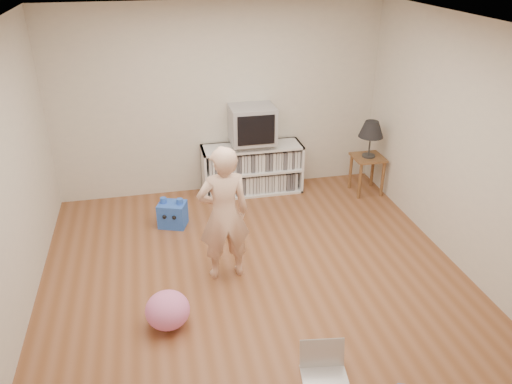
{
  "coord_description": "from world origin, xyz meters",
  "views": [
    {
      "loc": [
        -0.94,
        -4.3,
        3.23
      ],
      "look_at": [
        0.1,
        0.4,
        0.81
      ],
      "focal_mm": 35.0,
      "sensor_mm": 36.0,
      "label": 1
    }
  ],
  "objects_px": {
    "dvd_deck": "(252,144)",
    "plush_blue": "(173,214)",
    "media_unit": "(252,169)",
    "person": "(224,214)",
    "table_lamp": "(371,130)",
    "laptop": "(323,365)",
    "plush_pink": "(168,310)",
    "crt_tv": "(252,124)",
    "side_table": "(367,165)"
  },
  "relations": [
    {
      "from": "media_unit",
      "to": "side_table",
      "type": "relative_size",
      "value": 2.55
    },
    {
      "from": "dvd_deck",
      "to": "plush_blue",
      "type": "height_order",
      "value": "dvd_deck"
    },
    {
      "from": "plush_blue",
      "to": "plush_pink",
      "type": "height_order",
      "value": "plush_blue"
    },
    {
      "from": "side_table",
      "to": "laptop",
      "type": "distance_m",
      "value": 3.53
    },
    {
      "from": "plush_pink",
      "to": "crt_tv",
      "type": "bearing_deg",
      "value": 62.31
    },
    {
      "from": "dvd_deck",
      "to": "table_lamp",
      "type": "height_order",
      "value": "table_lamp"
    },
    {
      "from": "dvd_deck",
      "to": "crt_tv",
      "type": "bearing_deg",
      "value": -90.0
    },
    {
      "from": "crt_tv",
      "to": "side_table",
      "type": "height_order",
      "value": "crt_tv"
    },
    {
      "from": "dvd_deck",
      "to": "side_table",
      "type": "height_order",
      "value": "dvd_deck"
    },
    {
      "from": "person",
      "to": "laptop",
      "type": "relative_size",
      "value": 3.55
    },
    {
      "from": "crt_tv",
      "to": "person",
      "type": "distance_m",
      "value": 2.05
    },
    {
      "from": "media_unit",
      "to": "person",
      "type": "distance_m",
      "value": 2.09
    },
    {
      "from": "laptop",
      "to": "table_lamp",
      "type": "bearing_deg",
      "value": 69.26
    },
    {
      "from": "dvd_deck",
      "to": "person",
      "type": "xyz_separation_m",
      "value": [
        -0.7,
        -1.91,
        0.01
      ]
    },
    {
      "from": "person",
      "to": "plush_blue",
      "type": "xyz_separation_m",
      "value": [
        -0.48,
        1.17,
        -0.58
      ]
    },
    {
      "from": "media_unit",
      "to": "side_table",
      "type": "distance_m",
      "value": 1.63
    },
    {
      "from": "side_table",
      "to": "person",
      "type": "relative_size",
      "value": 0.37
    },
    {
      "from": "laptop",
      "to": "plush_pink",
      "type": "distance_m",
      "value": 1.5
    },
    {
      "from": "plush_blue",
      "to": "dvd_deck",
      "type": "bearing_deg",
      "value": 52.22
    },
    {
      "from": "laptop",
      "to": "plush_pink",
      "type": "height_order",
      "value": "plush_pink"
    },
    {
      "from": "plush_blue",
      "to": "plush_pink",
      "type": "xyz_separation_m",
      "value": [
        -0.17,
        -1.86,
        0.01
      ]
    },
    {
      "from": "side_table",
      "to": "dvd_deck",
      "type": "bearing_deg",
      "value": 166.84
    },
    {
      "from": "side_table",
      "to": "plush_blue",
      "type": "relative_size",
      "value": 1.36
    },
    {
      "from": "dvd_deck",
      "to": "laptop",
      "type": "distance_m",
      "value": 3.51
    },
    {
      "from": "plush_blue",
      "to": "plush_pink",
      "type": "relative_size",
      "value": 0.97
    },
    {
      "from": "table_lamp",
      "to": "laptop",
      "type": "relative_size",
      "value": 1.23
    },
    {
      "from": "crt_tv",
      "to": "plush_blue",
      "type": "relative_size",
      "value": 1.49
    },
    {
      "from": "table_lamp",
      "to": "laptop",
      "type": "distance_m",
      "value": 3.62
    },
    {
      "from": "table_lamp",
      "to": "plush_blue",
      "type": "height_order",
      "value": "table_lamp"
    },
    {
      "from": "plush_pink",
      "to": "dvd_deck",
      "type": "bearing_deg",
      "value": 62.34
    },
    {
      "from": "media_unit",
      "to": "dvd_deck",
      "type": "height_order",
      "value": "dvd_deck"
    },
    {
      "from": "dvd_deck",
      "to": "crt_tv",
      "type": "xyz_separation_m",
      "value": [
        -0.0,
        -0.0,
        0.29
      ]
    },
    {
      "from": "media_unit",
      "to": "person",
      "type": "xyz_separation_m",
      "value": [
        -0.7,
        -1.93,
        0.39
      ]
    },
    {
      "from": "media_unit",
      "to": "person",
      "type": "bearing_deg",
      "value": -110.07
    },
    {
      "from": "side_table",
      "to": "plush_pink",
      "type": "xyz_separation_m",
      "value": [
        -2.94,
        -2.22,
        -0.24
      ]
    },
    {
      "from": "table_lamp",
      "to": "plush_pink",
      "type": "bearing_deg",
      "value": -142.93
    },
    {
      "from": "plush_blue",
      "to": "side_table",
      "type": "bearing_deg",
      "value": 27.92
    },
    {
      "from": "dvd_deck",
      "to": "plush_blue",
      "type": "bearing_deg",
      "value": -148.17
    },
    {
      "from": "table_lamp",
      "to": "person",
      "type": "xyz_separation_m",
      "value": [
        -2.29,
        -1.54,
        -0.2
      ]
    },
    {
      "from": "table_lamp",
      "to": "plush_blue",
      "type": "relative_size",
      "value": 1.28
    },
    {
      "from": "side_table",
      "to": "person",
      "type": "bearing_deg",
      "value": -146.04
    },
    {
      "from": "dvd_deck",
      "to": "plush_pink",
      "type": "bearing_deg",
      "value": -117.66
    },
    {
      "from": "plush_pink",
      "to": "plush_blue",
      "type": "bearing_deg",
      "value": 84.67
    },
    {
      "from": "person",
      "to": "laptop",
      "type": "distance_m",
      "value": 1.77
    },
    {
      "from": "media_unit",
      "to": "plush_blue",
      "type": "relative_size",
      "value": 3.47
    },
    {
      "from": "dvd_deck",
      "to": "crt_tv",
      "type": "height_order",
      "value": "crt_tv"
    },
    {
      "from": "side_table",
      "to": "crt_tv",
      "type": "bearing_deg",
      "value": 166.96
    },
    {
      "from": "person",
      "to": "plush_pink",
      "type": "distance_m",
      "value": 1.1
    },
    {
      "from": "crt_tv",
      "to": "plush_blue",
      "type": "xyz_separation_m",
      "value": [
        -1.19,
        -0.73,
        -0.86
      ]
    },
    {
      "from": "table_lamp",
      "to": "person",
      "type": "relative_size",
      "value": 0.35
    }
  ]
}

